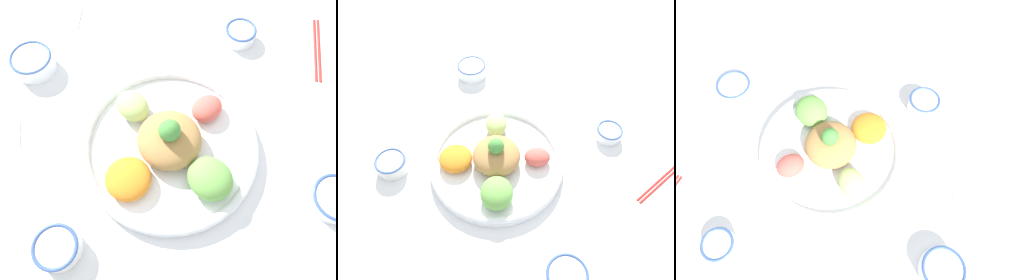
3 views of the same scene
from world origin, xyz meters
The scene contains 9 objects.
ground_plane centered at (0.00, 0.00, 0.00)m, with size 2.40×2.40×0.00m, color white.
salad_platter centered at (-0.02, 0.04, 0.03)m, with size 0.39×0.39×0.12m.
sauce_bowl_red centered at (-0.14, 0.31, 0.02)m, with size 0.09×0.09×0.04m.
rice_bowl_blue centered at (0.21, -0.25, 0.02)m, with size 0.08×0.08×0.04m.
sauce_bowl_dark centered at (0.31, 0.27, 0.03)m, with size 0.10×0.10×0.05m.
rice_bowl_plain centered at (-0.24, -0.24, 0.02)m, with size 0.10×0.10×0.03m.
chopsticks_pair_near centered at (0.11, -0.42, 0.00)m, with size 0.18×0.11×0.01m.
serving_spoon_main centered at (0.12, 0.35, 0.00)m, with size 0.12×0.04×0.01m.
serving_spoon_extra centered at (0.39, 0.15, 0.00)m, with size 0.13×0.08×0.01m.
Camera 2 is at (-0.48, -0.18, 0.83)m, focal length 35.00 mm.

